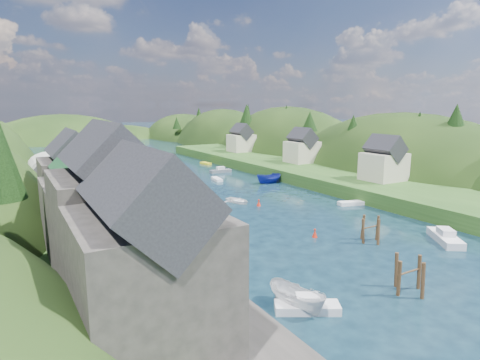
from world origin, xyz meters
TOP-DOWN VIEW (x-y plane):
  - ground at (0.00, 50.00)m, footprint 600.00×600.00m
  - hillside_right at (45.00, 75.00)m, footprint 36.00×245.56m
  - far_hills at (1.22, 174.01)m, footprint 103.00×68.00m
  - hill_trees at (0.21, 64.24)m, footprint 92.35×147.96m
  - quay_left at (-24.00, 20.00)m, footprint 12.00×110.00m
  - terrace_left_grass at (-31.00, 20.00)m, footprint 12.00×110.00m
  - quayside_buildings at (-26.00, 6.39)m, footprint 8.00×35.84m
  - boat_sheds at (-26.00, 39.00)m, footprint 7.00×21.00m
  - terrace_right at (25.00, 40.00)m, footprint 16.00×120.00m
  - right_bank_cottages at (28.00, 48.33)m, footprint 9.00×59.24m
  - piling_cluster_near at (-3.39, -6.68)m, footprint 3.18×2.97m
  - piling_cluster_far at (3.97, 4.20)m, footprint 2.87×2.71m
  - channel_buoy_near at (-0.57, 8.80)m, footprint 0.70×0.70m
  - channel_buoy_far at (1.93, 25.31)m, footprint 0.70×0.70m
  - moored_boats at (-1.04, 22.67)m, footprint 36.65×100.53m

SIDE VIEW (x-z plane):
  - far_hills at x=1.22m, z-range -32.80..11.20m
  - hillside_right at x=45.00m, z-range -31.41..16.59m
  - ground at x=0.00m, z-range 0.00..0.00m
  - channel_buoy_near at x=-0.57m, z-range -0.07..1.03m
  - channel_buoy_far at x=1.93m, z-range -0.07..1.03m
  - moored_boats at x=-1.04m, z-range -0.52..1.74m
  - quay_left at x=-24.00m, z-range 0.00..2.00m
  - terrace_right at x=25.00m, z-range 0.00..2.40m
  - piling_cluster_far at x=3.97m, z-range -0.57..3.06m
  - terrace_left_grass at x=-31.00m, z-range 0.00..2.50m
  - piling_cluster_near at x=-3.39m, z-range -0.57..3.22m
  - boat_sheds at x=-26.00m, z-range 1.52..9.02m
  - right_bank_cottages at x=28.00m, z-range 1.64..10.05m
  - quayside_buildings at x=-26.00m, z-range 0.64..13.54m
  - hill_trees at x=0.21m, z-range 4.86..17.53m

